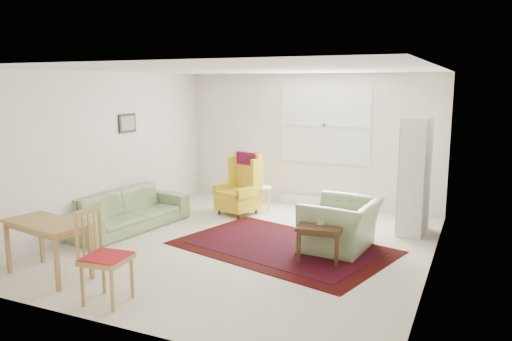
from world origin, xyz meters
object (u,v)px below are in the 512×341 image
at_px(armchair, 341,220).
at_px(wingback_chair, 237,184).
at_px(coffee_table, 321,241).
at_px(desk, 49,249).
at_px(sofa, 128,203).
at_px(cabinet, 416,176).
at_px(stool, 262,199).
at_px(desk_chair, 106,256).

distance_m(armchair, wingback_chair, 2.45).
xyz_separation_m(coffee_table, desk, (-2.81, -1.94, 0.10)).
distance_m(sofa, desk, 2.05).
distance_m(armchair, cabinet, 1.55).
relative_size(stool, cabinet, 0.26).
xyz_separation_m(armchair, wingback_chair, (-2.18, 1.11, 0.13)).
height_order(coffee_table, desk_chair, desk_chair).
bearing_deg(sofa, cabinet, -61.05).
relative_size(armchair, desk_chair, 1.06).
height_order(stool, cabinet, cabinet).
height_order(sofa, stool, sofa).
bearing_deg(armchair, desk, -45.55).
xyz_separation_m(armchair, desk_chair, (-1.79, -2.75, 0.09)).
bearing_deg(desk, stool, 74.26).
relative_size(coffee_table, stool, 1.25).
relative_size(sofa, wingback_chair, 1.92).
bearing_deg(desk_chair, wingback_chair, 0.06).
relative_size(coffee_table, desk_chair, 0.58).
distance_m(wingback_chair, stool, 0.56).
height_order(armchair, coffee_table, armchair).
height_order(armchair, desk, armchair).
distance_m(coffee_table, stool, 2.59).
distance_m(sofa, armchair, 3.40).
bearing_deg(desk_chair, sofa, 28.71).
relative_size(armchair, cabinet, 0.59).
relative_size(sofa, stool, 4.48).
distance_m(sofa, wingback_chair, 1.96).
xyz_separation_m(stool, desk, (-1.10, -3.89, 0.11)).
bearing_deg(armchair, cabinet, 149.97).
bearing_deg(cabinet, desk_chair, -120.07).
bearing_deg(wingback_chair, desk, -85.12).
bearing_deg(wingback_chair, cabinet, 18.87).
bearing_deg(armchair, stool, -123.15).
height_order(sofa, cabinet, cabinet).
bearing_deg(coffee_table, desk, -145.31).
bearing_deg(stool, coffee_table, -48.61).
relative_size(sofa, armchair, 1.96).
distance_m(coffee_table, desk_chair, 2.80).
relative_size(armchair, coffee_table, 1.83).
distance_m(stool, cabinet, 2.77).
relative_size(coffee_table, cabinet, 0.32).
bearing_deg(stool, wingback_chair, -135.90).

